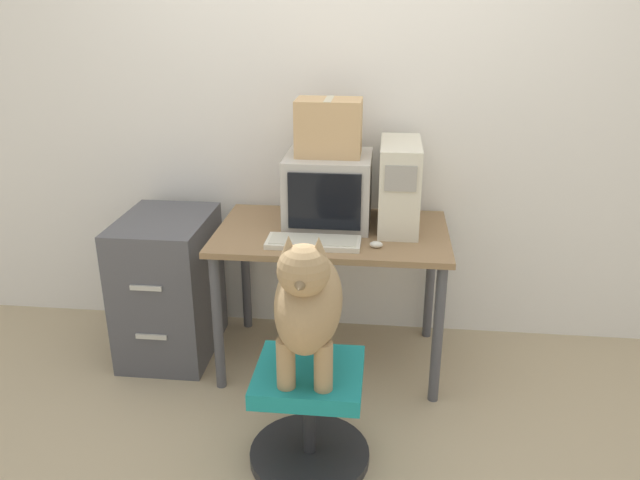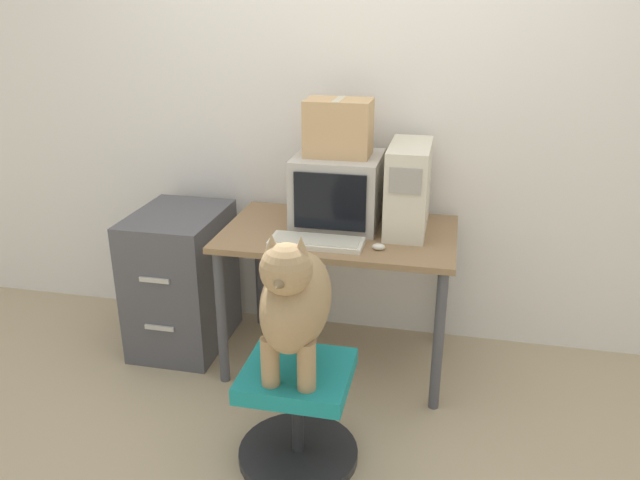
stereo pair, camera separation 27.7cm
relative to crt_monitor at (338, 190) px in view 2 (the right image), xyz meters
The scene contains 11 objects.
ground_plane 1.04m from the crt_monitor, 86.35° to the right, with size 12.00×12.00×0.00m, color tan.
wall_back 0.49m from the crt_monitor, 84.54° to the left, with size 8.00×0.05×2.60m.
desk 0.30m from the crt_monitor, 74.86° to the right, with size 1.15×0.72×0.74m.
crt_monitor is the anchor object (origin of this frame).
pc_tower 0.36m from the crt_monitor, ahead, with size 0.20×0.45×0.43m.
keyboard 0.36m from the crt_monitor, 97.24° to the right, with size 0.44×0.17×0.03m.
computer_mouse 0.44m from the crt_monitor, 51.22° to the right, with size 0.06×0.04×0.03m.
office_chair 1.13m from the crt_monitor, 89.31° to the right, with size 0.51×0.51×0.44m.
dog 0.93m from the crt_monitor, 89.33° to the right, with size 0.26×0.52×0.61m.
filing_cabinet 1.01m from the crt_monitor, behind, with size 0.45×0.61×0.77m.
cardboard_box 0.31m from the crt_monitor, 90.00° to the left, with size 0.32×0.22×0.28m.
Camera 2 is at (0.53, -2.50, 1.83)m, focal length 35.00 mm.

